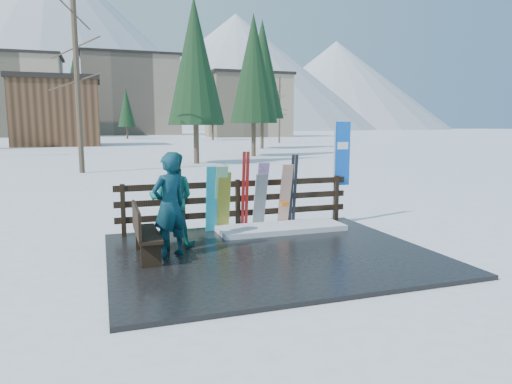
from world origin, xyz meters
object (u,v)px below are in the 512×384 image
object	(u,v)px
person_back	(172,199)
snowboard_5	(285,195)
snowboard_4	(260,201)
rental_flag	(340,157)
snowboard_3	(261,195)
snowboard_2	(224,202)
snowboard_0	(212,199)
bench	(143,230)
person_front	(169,205)
snowboard_1	(221,199)

from	to	relation	value
person_back	snowboard_5	bearing A→B (deg)	-142.87
snowboard_4	rental_flag	size ratio (longest dim) A/B	0.51
snowboard_3	rental_flag	size ratio (longest dim) A/B	0.62
snowboard_2	person_back	world-z (taller)	person_back
snowboard_2	rental_flag	size ratio (longest dim) A/B	0.54
snowboard_0	bench	bearing A→B (deg)	-135.50
snowboard_3	snowboard_5	size ratio (longest dim) A/B	1.05
snowboard_5	person_back	xyz separation A→B (m)	(-2.82, -0.92, 0.19)
bench	snowboard_3	distance (m)	3.29
snowboard_4	person_front	world-z (taller)	person_front
person_front	person_back	size ratio (longest dim) A/B	1.01
person_front	bench	bearing A→B (deg)	-27.71
snowboard_2	snowboard_5	distance (m)	1.51
rental_flag	snowboard_1	bearing A→B (deg)	-175.16
snowboard_3	person_back	xyz separation A→B (m)	(-2.21, -0.92, 0.16)
person_back	snowboard_1	bearing A→B (deg)	-124.32
snowboard_0	snowboard_1	world-z (taller)	snowboard_1
rental_flag	person_back	world-z (taller)	rental_flag
snowboard_3	snowboard_0	bearing A→B (deg)	180.00
bench	snowboard_2	distance (m)	2.54
bench	snowboard_2	world-z (taller)	snowboard_2
person_front	snowboard_3	bearing A→B (deg)	-171.74
snowboard_4	snowboard_5	size ratio (longest dim) A/B	0.87
bench	snowboard_1	world-z (taller)	snowboard_1
snowboard_0	snowboard_2	distance (m)	0.29
snowboard_0	rental_flag	size ratio (longest dim) A/B	0.58
snowboard_2	snowboard_3	xyz separation A→B (m)	(0.90, 0.00, 0.10)
snowboard_1	snowboard_5	bearing A→B (deg)	-0.00
rental_flag	person_back	size ratio (longest dim) A/B	1.38
rental_flag	bench	bearing A→B (deg)	-159.43
snowboard_0	snowboard_1	distance (m)	0.21
snowboard_5	bench	bearing A→B (deg)	-154.72
snowboard_0	person_front	bearing A→B (deg)	-125.58
bench	snowboard_1	size ratio (longest dim) A/B	0.97
bench	person_front	xyz separation A→B (m)	(0.49, -0.01, 0.44)
snowboard_3	snowboard_5	world-z (taller)	snowboard_3
snowboard_0	snowboard_1	size ratio (longest dim) A/B	0.98
snowboard_4	snowboard_0	bearing A→B (deg)	180.00
bench	rental_flag	size ratio (longest dim) A/B	0.58
snowboard_4	rental_flag	bearing A→B (deg)	6.85
person_back	snowboard_2	bearing A→B (deg)	-125.78
bench	person_back	world-z (taller)	person_back
snowboard_0	person_back	world-z (taller)	person_back
snowboard_4	snowboard_2	bearing A→B (deg)	180.00
person_back	snowboard_0	bearing A→B (deg)	-119.02
snowboard_0	snowboard_2	size ratio (longest dim) A/B	1.09
snowboard_2	snowboard_3	world-z (taller)	snowboard_3
snowboard_2	snowboard_5	world-z (taller)	snowboard_5
snowboard_1	rental_flag	distance (m)	3.31
snowboard_0	person_front	xyz separation A→B (m)	(-1.17, -1.64, 0.20)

